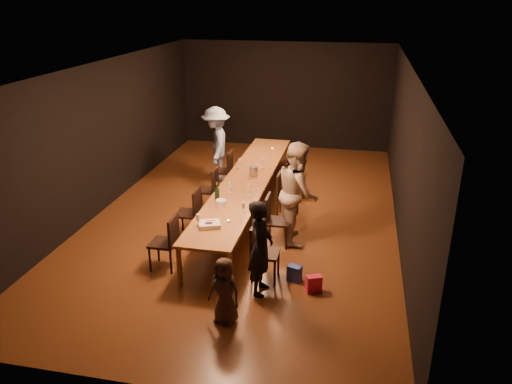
% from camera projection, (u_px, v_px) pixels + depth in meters
% --- Properties ---
extents(ground, '(10.00, 10.00, 0.00)m').
position_uv_depth(ground, '(247.00, 213.00, 10.33)').
color(ground, '#492212').
rests_on(ground, ground).
extents(room_shell, '(6.04, 10.04, 3.02)m').
position_uv_depth(room_shell, '(246.00, 115.00, 9.56)').
color(room_shell, black).
rests_on(room_shell, ground).
extents(table, '(0.90, 6.00, 0.75)m').
position_uv_depth(table, '(247.00, 182.00, 10.07)').
color(table, brown).
rests_on(table, ground).
extents(chair_right_0, '(0.42, 0.42, 0.93)m').
position_uv_depth(chair_right_0, '(266.00, 253.00, 7.82)').
color(chair_right_0, black).
rests_on(chair_right_0, ground).
extents(chair_right_1, '(0.42, 0.42, 0.93)m').
position_uv_depth(chair_right_1, '(278.00, 221.00, 8.91)').
color(chair_right_1, black).
rests_on(chair_right_1, ground).
extents(chair_right_2, '(0.42, 0.42, 0.93)m').
position_uv_depth(chair_right_2, '(288.00, 196.00, 10.00)').
color(chair_right_2, black).
rests_on(chair_right_2, ground).
extents(chair_right_3, '(0.42, 0.42, 0.93)m').
position_uv_depth(chair_right_3, '(296.00, 176.00, 11.08)').
color(chair_right_3, black).
rests_on(chair_right_3, ground).
extents(chair_left_0, '(0.42, 0.42, 0.93)m').
position_uv_depth(chair_left_0, '(163.00, 242.00, 8.14)').
color(chair_left_0, black).
rests_on(chair_left_0, ground).
extents(chair_left_1, '(0.42, 0.42, 0.93)m').
position_uv_depth(chair_left_1, '(188.00, 213.00, 9.23)').
color(chair_left_1, black).
rests_on(chair_left_1, ground).
extents(chair_left_2, '(0.42, 0.42, 0.93)m').
position_uv_depth(chair_left_2, '(207.00, 189.00, 10.32)').
color(chair_left_2, black).
rests_on(chair_left_2, ground).
extents(chair_left_3, '(0.42, 0.42, 0.93)m').
position_uv_depth(chair_left_3, '(222.00, 171.00, 11.41)').
color(chair_left_3, black).
rests_on(chair_left_3, ground).
extents(woman_birthday, '(0.37, 0.56, 1.50)m').
position_uv_depth(woman_birthday, '(261.00, 248.00, 7.36)').
color(woman_birthday, black).
rests_on(woman_birthday, ground).
extents(woman_tan, '(0.91, 1.05, 1.86)m').
position_uv_depth(woman_tan, '(298.00, 192.00, 8.93)').
color(woman_tan, '#C8AF96').
rests_on(woman_tan, ground).
extents(man_blue, '(0.97, 1.30, 1.80)m').
position_uv_depth(man_blue, '(216.00, 144.00, 11.84)').
color(man_blue, '#7C97C0').
rests_on(man_blue, ground).
extents(child, '(0.54, 0.42, 0.97)m').
position_uv_depth(child, '(225.00, 291.00, 6.79)').
color(child, '#3B2C21').
rests_on(child, ground).
extents(gift_bag_red, '(0.26, 0.21, 0.27)m').
position_uv_depth(gift_bag_red, '(314.00, 284.00, 7.58)').
color(gift_bag_red, '#E42250').
rests_on(gift_bag_red, ground).
extents(gift_bag_blue, '(0.25, 0.20, 0.27)m').
position_uv_depth(gift_bag_blue, '(294.00, 273.00, 7.87)').
color(gift_bag_blue, '#273FAB').
rests_on(gift_bag_blue, ground).
extents(birthday_cake, '(0.41, 0.37, 0.08)m').
position_uv_depth(birthday_cake, '(209.00, 225.00, 8.01)').
color(birthday_cake, white).
rests_on(birthday_cake, table).
extents(plate_stack, '(0.20, 0.20, 0.11)m').
position_uv_depth(plate_stack, '(221.00, 203.00, 8.80)').
color(plate_stack, white).
rests_on(plate_stack, table).
extents(champagne_bottle, '(0.09, 0.09, 0.35)m').
position_uv_depth(champagne_bottle, '(217.00, 192.00, 8.96)').
color(champagne_bottle, black).
rests_on(champagne_bottle, table).
extents(ice_bucket, '(0.24, 0.24, 0.20)m').
position_uv_depth(ice_bucket, '(254.00, 171.00, 10.23)').
color(ice_bucket, '#AEAFB3').
rests_on(ice_bucket, table).
extents(wineglass_0, '(0.06, 0.06, 0.21)m').
position_uv_depth(wineglass_0, '(198.00, 220.00, 8.02)').
color(wineglass_0, beige).
rests_on(wineglass_0, table).
extents(wineglass_1, '(0.06, 0.06, 0.21)m').
position_uv_depth(wineglass_1, '(243.00, 208.00, 8.46)').
color(wineglass_1, beige).
rests_on(wineglass_1, table).
extents(wineglass_2, '(0.06, 0.06, 0.21)m').
position_uv_depth(wineglass_2, '(230.00, 187.00, 9.37)').
color(wineglass_2, silver).
rests_on(wineglass_2, table).
extents(wineglass_3, '(0.06, 0.06, 0.21)m').
position_uv_depth(wineglass_3, '(249.00, 190.00, 9.26)').
color(wineglass_3, beige).
rests_on(wineglass_3, table).
extents(wineglass_4, '(0.06, 0.06, 0.21)m').
position_uv_depth(wineglass_4, '(240.00, 164.00, 10.66)').
color(wineglass_4, silver).
rests_on(wineglass_4, table).
extents(wineglass_5, '(0.06, 0.06, 0.21)m').
position_uv_depth(wineglass_5, '(262.00, 163.00, 10.67)').
color(wineglass_5, silver).
rests_on(wineglass_5, table).
extents(tealight_near, '(0.05, 0.05, 0.03)m').
position_uv_depth(tealight_near, '(228.00, 221.00, 8.19)').
color(tealight_near, '#B2B7B2').
rests_on(tealight_near, table).
extents(tealight_mid, '(0.05, 0.05, 0.03)m').
position_uv_depth(tealight_mid, '(257.00, 174.00, 10.29)').
color(tealight_mid, '#B2B7B2').
rests_on(tealight_mid, table).
extents(tealight_far, '(0.05, 0.05, 0.03)m').
position_uv_depth(tealight_far, '(272.00, 149.00, 11.95)').
color(tealight_far, '#B2B7B2').
rests_on(tealight_far, table).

